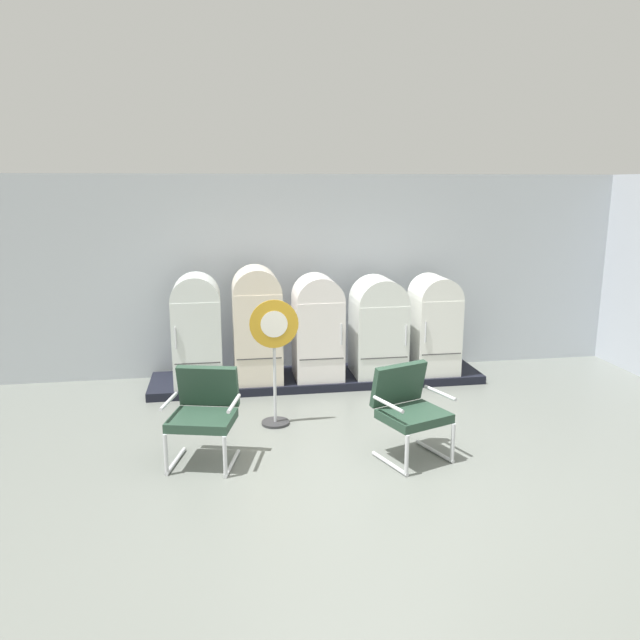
% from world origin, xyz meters
% --- Properties ---
extents(ground, '(12.00, 10.00, 0.05)m').
position_xyz_m(ground, '(0.00, 0.00, -0.03)').
color(ground, slate).
extents(back_wall, '(11.76, 0.12, 2.84)m').
position_xyz_m(back_wall, '(0.00, 3.66, 1.43)').
color(back_wall, '#B5BCC4').
rests_on(back_wall, ground).
extents(display_plinth, '(4.55, 0.95, 0.11)m').
position_xyz_m(display_plinth, '(0.00, 3.02, 0.06)').
color(display_plinth, black).
rests_on(display_plinth, ground).
extents(refrigerator_0, '(0.62, 0.65, 1.45)m').
position_xyz_m(refrigerator_0, '(-1.61, 2.90, 0.88)').
color(refrigerator_0, silver).
rests_on(refrigerator_0, display_plinth).
extents(refrigerator_1, '(0.63, 0.71, 1.53)m').
position_xyz_m(refrigerator_1, '(-0.83, 2.93, 0.92)').
color(refrigerator_1, silver).
rests_on(refrigerator_1, display_plinth).
extents(refrigerator_2, '(0.64, 0.68, 1.40)m').
position_xyz_m(refrigerator_2, '(-0.02, 2.91, 0.85)').
color(refrigerator_2, white).
rests_on(refrigerator_2, display_plinth).
extents(refrigerator_3, '(0.70, 0.71, 1.36)m').
position_xyz_m(refrigerator_3, '(0.83, 2.93, 0.82)').
color(refrigerator_3, silver).
rests_on(refrigerator_3, display_plinth).
extents(refrigerator_4, '(0.60, 0.70, 1.36)m').
position_xyz_m(refrigerator_4, '(1.63, 2.92, 0.83)').
color(refrigerator_4, white).
rests_on(refrigerator_4, display_plinth).
extents(armchair_left, '(0.77, 0.76, 0.94)m').
position_xyz_m(armchair_left, '(-1.49, 0.77, 0.54)').
color(armchair_left, silver).
rests_on(armchair_left, ground).
extents(armchair_right, '(0.80, 0.80, 0.94)m').
position_xyz_m(armchair_right, '(0.53, 0.54, 0.54)').
color(armchair_right, silver).
rests_on(armchair_right, ground).
extents(sign_stand, '(0.55, 0.32, 1.46)m').
position_xyz_m(sign_stand, '(-0.72, 1.58, 0.78)').
color(sign_stand, '#2D2D30').
rests_on(sign_stand, ground).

